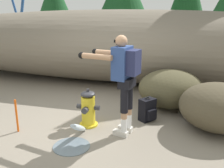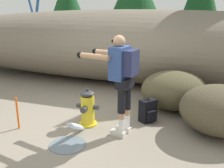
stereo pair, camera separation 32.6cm
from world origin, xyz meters
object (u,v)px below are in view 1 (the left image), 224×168
spare_backpack (147,110)px  survey_stake (17,116)px  boulder_mid (170,89)px  fire_hydrant (88,109)px  utility_worker (123,73)px  boulder_large (219,107)px

spare_backpack → survey_stake: survey_stake is taller
boulder_mid → fire_hydrant: bearing=-135.9°
utility_worker → survey_stake: size_ratio=2.84×
fire_hydrant → boulder_large: boulder_large is taller
spare_backpack → boulder_large: 1.29m
boulder_large → boulder_mid: boulder_large is taller
fire_hydrant → utility_worker: bearing=-12.1°
boulder_mid → survey_stake: bearing=-142.9°
boulder_large → boulder_mid: bearing=133.6°
boulder_mid → utility_worker: bearing=-116.3°
fire_hydrant → boulder_mid: size_ratio=0.51×
fire_hydrant → spare_backpack: fire_hydrant is taller
spare_backpack → survey_stake: size_ratio=0.78×
utility_worker → boulder_large: size_ratio=1.22×
boulder_large → utility_worker: bearing=-159.6°
boulder_mid → boulder_large: bearing=-46.4°
fire_hydrant → boulder_mid: 1.99m
utility_worker → boulder_large: (1.63, 0.61, -0.66)m
fire_hydrant → spare_backpack: 1.16m
utility_worker → boulder_mid: 1.83m
utility_worker → survey_stake: (-1.80, -0.41, -0.79)m
fire_hydrant → survey_stake: fire_hydrant is taller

